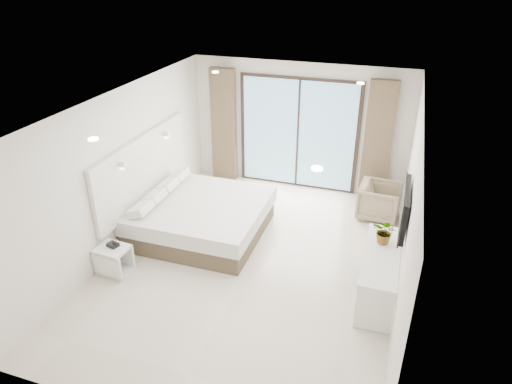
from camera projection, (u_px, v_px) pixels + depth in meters
The scene contains 8 objects.
ground at pixel (252, 262), 7.61m from camera, with size 6.20×6.20×0.00m, color beige.
room_shell at pixel (256, 156), 7.62m from camera, with size 4.62×6.22×2.72m.
bed at pixel (201, 217), 8.29m from camera, with size 2.24×2.13×0.77m.
nightstand at pixel (114, 260), 7.28m from camera, with size 0.53×0.45×0.46m.
phone at pixel (113, 245), 7.21m from camera, with size 0.17×0.13×0.06m, color black.
console_desk at pixel (380, 266), 6.59m from camera, with size 0.51×1.63×0.77m.
plant at pixel (385, 234), 6.68m from camera, with size 0.34×0.38×0.30m, color #33662D.
armchair at pixel (379, 200), 8.77m from camera, with size 0.74×0.69×0.76m, color #8B765B.
Camera 1 is at (2.01, -5.88, 4.54)m, focal length 32.00 mm.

